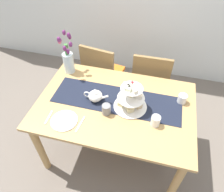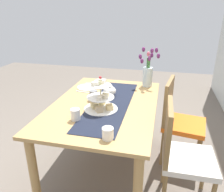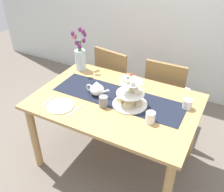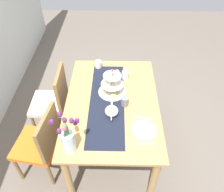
% 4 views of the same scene
% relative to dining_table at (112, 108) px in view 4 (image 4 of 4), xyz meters
% --- Properties ---
extents(ground_plane, '(8.00, 8.00, 0.00)m').
position_rel_dining_table_xyz_m(ground_plane, '(0.00, 0.00, -0.64)').
color(ground_plane, '#6B6056').
extents(dining_table, '(1.44, 0.96, 0.75)m').
position_rel_dining_table_xyz_m(dining_table, '(0.00, 0.00, 0.00)').
color(dining_table, tan).
rests_on(dining_table, ground_plane).
extents(chair_left, '(0.48, 0.48, 0.91)m').
position_rel_dining_table_xyz_m(chair_left, '(-0.35, 0.71, -0.14)').
color(chair_left, olive).
rests_on(chair_left, ground_plane).
extents(chair_right, '(0.43, 0.43, 0.91)m').
position_rel_dining_table_xyz_m(chair_right, '(0.26, 0.71, -0.14)').
color(chair_right, olive).
rests_on(chair_right, ground_plane).
extents(table_runner, '(1.20, 0.36, 0.00)m').
position_rel_dining_table_xyz_m(table_runner, '(0.00, 0.05, 0.11)').
color(table_runner, black).
rests_on(table_runner, dining_table).
extents(tiered_cake_stand, '(0.30, 0.30, 0.30)m').
position_rel_dining_table_xyz_m(tiered_cake_stand, '(0.14, 0.00, 0.21)').
color(tiered_cake_stand, beige).
rests_on(tiered_cake_stand, table_runner).
extents(teapot, '(0.24, 0.13, 0.14)m').
position_rel_dining_table_xyz_m(teapot, '(-0.19, 0.00, 0.17)').
color(teapot, white).
rests_on(teapot, table_runner).
extents(tulip_vase, '(0.15, 0.23, 0.44)m').
position_rel_dining_table_xyz_m(tulip_vase, '(-0.59, 0.34, 0.28)').
color(tulip_vase, silver).
rests_on(tulip_vase, dining_table).
extents(cream_jug, '(0.08, 0.08, 0.08)m').
position_rel_dining_table_xyz_m(cream_jug, '(0.59, 0.18, 0.15)').
color(cream_jug, white).
rests_on(cream_jug, dining_table).
extents(dinner_plate_left, '(0.23, 0.23, 0.01)m').
position_rel_dining_table_xyz_m(dinner_plate_left, '(-0.37, -0.30, 0.12)').
color(dinner_plate_left, white).
rests_on(dinner_plate_left, dining_table).
extents(fork_left, '(0.02, 0.15, 0.01)m').
position_rel_dining_table_xyz_m(fork_left, '(-0.52, -0.30, 0.11)').
color(fork_left, silver).
rests_on(fork_left, dining_table).
extents(knife_left, '(0.03, 0.17, 0.01)m').
position_rel_dining_table_xyz_m(knife_left, '(-0.23, -0.30, 0.11)').
color(knife_left, silver).
rests_on(knife_left, dining_table).
extents(mug_grey, '(0.08, 0.08, 0.09)m').
position_rel_dining_table_xyz_m(mug_grey, '(-0.05, -0.13, 0.16)').
color(mug_grey, slate).
rests_on(mug_grey, table_runner).
extents(mug_white_text, '(0.08, 0.08, 0.09)m').
position_rel_dining_table_xyz_m(mug_white_text, '(0.38, -0.14, 0.16)').
color(mug_white_text, white).
rests_on(mug_white_text, dining_table).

